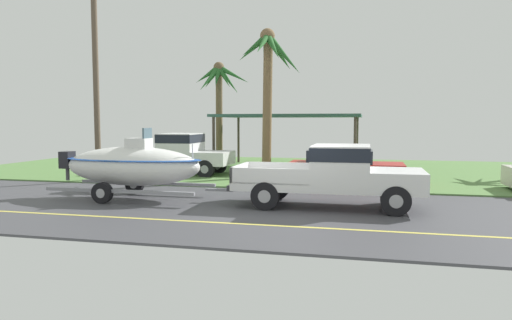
% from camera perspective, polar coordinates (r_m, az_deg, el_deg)
% --- Properties ---
extents(ground, '(36.00, 22.00, 0.11)m').
position_cam_1_polar(ground, '(21.27, 7.56, -2.05)').
color(ground, '#424247').
extents(pickup_truck_towing, '(5.62, 2.10, 1.81)m').
position_cam_1_polar(pickup_truck_towing, '(13.74, 10.21, -1.52)').
color(pickup_truck_towing, silver).
rests_on(pickup_truck_towing, ground).
extents(boat_on_trailer, '(5.96, 2.27, 2.29)m').
position_cam_1_polar(boat_on_trailer, '(15.56, -14.89, -0.67)').
color(boat_on_trailer, gray).
rests_on(boat_on_trailer, ground).
extents(parked_pickup_background, '(5.72, 2.06, 1.94)m').
position_cam_1_polar(parked_pickup_background, '(21.94, -9.25, 0.96)').
color(parked_pickup_background, silver).
rests_on(parked_pickup_background, ground).
extents(parked_sedan_near, '(4.41, 1.87, 1.38)m').
position_cam_1_polar(parked_sedan_near, '(18.61, 10.73, -0.96)').
color(parked_sedan_near, '#B21E19').
rests_on(parked_sedan_near, ground).
extents(carport_awning, '(7.42, 5.15, 2.85)m').
position_cam_1_polar(carport_awning, '(24.81, 4.15, 5.28)').
color(carport_awning, '#4C4238').
rests_on(carport_awning, ground).
extents(palm_tree_near_left, '(3.20, 3.30, 6.53)m').
position_cam_1_polar(palm_tree_near_left, '(20.73, 1.54, 11.14)').
color(palm_tree_near_left, brown).
rests_on(palm_tree_near_left, ground).
extents(palm_tree_mid, '(3.33, 3.03, 5.93)m').
position_cam_1_polar(palm_tree_mid, '(27.52, -4.55, 8.87)').
color(palm_tree_mid, brown).
rests_on(palm_tree_mid, ground).
extents(utility_pole, '(0.24, 1.80, 8.71)m').
position_cam_1_polar(utility_pole, '(20.71, -19.00, 10.08)').
color(utility_pole, brown).
rests_on(utility_pole, ground).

